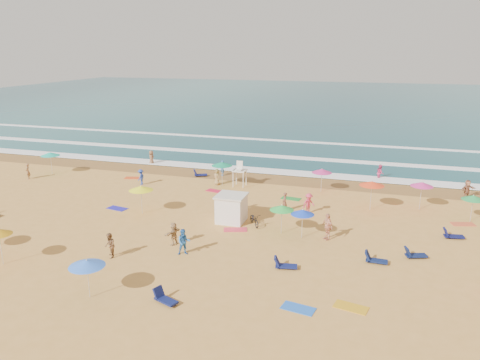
# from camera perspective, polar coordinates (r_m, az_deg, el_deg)

# --- Properties ---
(ground) EXTENTS (220.00, 220.00, 0.00)m
(ground) POSITION_cam_1_polar(r_m,az_deg,el_deg) (36.29, -2.06, -4.82)
(ground) COLOR gold
(ground) RESTS_ON ground
(ocean) EXTENTS (220.00, 140.00, 0.18)m
(ocean) POSITION_cam_1_polar(r_m,az_deg,el_deg) (117.30, 11.64, 9.26)
(ocean) COLOR #0C4756
(ocean) RESTS_ON ground
(wet_sand) EXTENTS (220.00, 220.00, 0.00)m
(wet_sand) POSITION_cam_1_polar(r_m,az_deg,el_deg) (47.70, 2.85, 0.27)
(wet_sand) COLOR olive
(wet_sand) RESTS_ON ground
(surf_foam) EXTENTS (200.00, 18.70, 0.05)m
(surf_foam) POSITION_cam_1_polar(r_m,az_deg,el_deg) (56.00, 5.08, 2.67)
(surf_foam) COLOR white
(surf_foam) RESTS_ON ground
(cabana) EXTENTS (2.00, 2.00, 2.00)m
(cabana) POSITION_cam_1_polar(r_m,az_deg,el_deg) (35.55, -1.06, -3.54)
(cabana) COLOR white
(cabana) RESTS_ON ground
(cabana_roof) EXTENTS (2.20, 2.20, 0.12)m
(cabana_roof) POSITION_cam_1_polar(r_m,az_deg,el_deg) (35.21, -1.07, -1.92)
(cabana_roof) COLOR silver
(cabana_roof) RESTS_ON cabana
(bicycle) EXTENTS (1.52, 1.85, 0.95)m
(bicycle) POSITION_cam_1_polar(r_m,az_deg,el_deg) (34.95, 1.77, -4.82)
(bicycle) COLOR black
(bicycle) RESTS_ON ground
(lifeguard_stand) EXTENTS (1.20, 1.20, 2.10)m
(lifeguard_stand) POSITION_cam_1_polar(r_m,az_deg,el_deg) (44.52, -0.04, 0.54)
(lifeguard_stand) COLOR white
(lifeguard_stand) RESTS_ON ground
(beach_umbrellas) EXTENTS (55.34, 27.07, 0.71)m
(beach_umbrellas) POSITION_cam_1_polar(r_m,az_deg,el_deg) (35.11, 3.12, -2.00)
(beach_umbrellas) COLOR #FEFF1A
(beach_umbrellas) RESTS_ON ground
(loungers) EXTENTS (44.05, 24.74, 0.34)m
(loungers) POSITION_cam_1_polar(r_m,az_deg,el_deg) (33.21, 7.40, -6.65)
(loungers) COLOR #101E52
(loungers) RESTS_ON ground
(towels) EXTENTS (46.27, 22.75, 0.03)m
(towels) POSITION_cam_1_polar(r_m,az_deg,el_deg) (35.52, -7.23, -5.38)
(towels) COLOR #C44E18
(towels) RESTS_ON ground
(beachgoers) EXTENTS (49.30, 25.24, 2.13)m
(beachgoers) POSITION_cam_1_polar(r_m,az_deg,el_deg) (39.50, 1.82, -1.81)
(beachgoers) COLOR tan
(beachgoers) RESTS_ON ground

